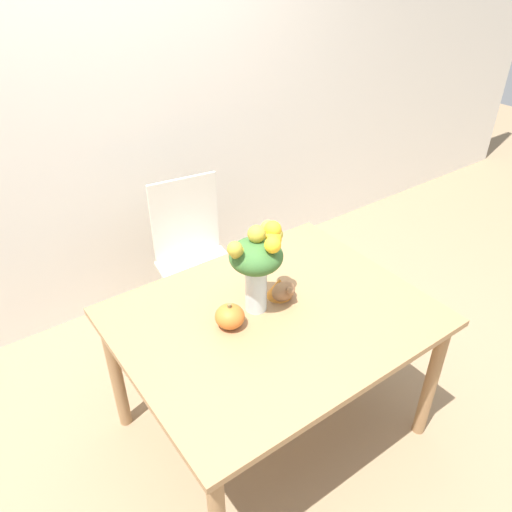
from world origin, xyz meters
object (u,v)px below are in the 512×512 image
object	(u,v)px
turkey_figurine	(281,289)
dining_chair_near_window	(196,260)
pumpkin	(230,316)
flower_vase	(258,260)

from	to	relation	value
turkey_figurine	dining_chair_near_window	world-z (taller)	dining_chair_near_window
pumpkin	dining_chair_near_window	distance (m)	0.90
pumpkin	turkey_figurine	xyz separation A→B (m)	(0.29, 0.03, -0.00)
flower_vase	turkey_figurine	bearing A→B (deg)	-1.87
flower_vase	turkey_figurine	world-z (taller)	flower_vase
flower_vase	turkey_figurine	size ratio (longest dim) A/B	2.64
pumpkin	dining_chair_near_window	xyz separation A→B (m)	(0.29, 0.81, -0.28)
dining_chair_near_window	flower_vase	bearing A→B (deg)	-91.10
flower_vase	pumpkin	size ratio (longest dim) A/B	3.26
flower_vase	dining_chair_near_window	distance (m)	0.92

